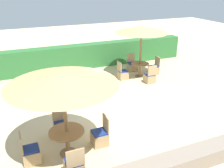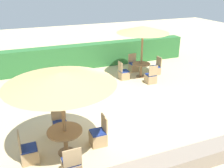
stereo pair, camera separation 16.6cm
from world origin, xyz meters
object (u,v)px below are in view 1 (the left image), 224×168
patio_chair_front_left_south (74,167)px  patio_chair_front_left_north (62,128)px  patio_chair_back_right_west (123,74)px  patio_chair_back_right_north (132,66)px  patio_chair_front_left_east (100,137)px  round_table_front_left (67,136)px  patio_chair_back_right_south (150,78)px  patio_chair_front_left_west (31,154)px  parasol_front_left (62,79)px  parasol_back_right (142,30)px  round_table_back_right (140,67)px  patio_chair_back_right_east (154,69)px

patio_chair_front_left_south → patio_chair_front_left_north: bearing=87.0°
patio_chair_front_left_south → patio_chair_back_right_west: size_ratio=1.00×
patio_chair_front_left_north → patio_chair_back_right_west: 5.39m
patio_chair_back_right_north → patio_chair_front_left_east: bearing=54.6°
round_table_front_left → patio_chair_back_right_south: bearing=37.0°
patio_chair_front_left_west → patio_chair_back_right_south: size_ratio=1.00×
patio_chair_front_left_north → patio_chair_front_left_east: same height
patio_chair_front_left_west → patio_chair_front_left_north: same height
round_table_front_left → patio_chair_back_right_north: size_ratio=1.07×
patio_chair_front_left_north → patio_chair_front_left_south: same height
parasol_front_left → patio_chair_front_left_north: parasol_front_left is taller
parasol_front_left → parasol_back_right: 6.78m
round_table_front_left → round_table_back_right: round_table_front_left is taller
patio_chair_front_left_west → patio_chair_back_right_west: size_ratio=1.00×
patio_chair_back_right_east → patio_chair_back_right_west: same height
round_table_front_left → round_table_back_right: size_ratio=1.09×
patio_chair_back_right_east → parasol_back_right: bearing=92.7°
patio_chair_front_left_east → patio_chair_back_right_south: same height
parasol_front_left → patio_chair_back_right_south: size_ratio=3.14×
patio_chair_front_left_east → patio_chair_back_right_east: bearing=-45.8°
patio_chair_front_left_north → patio_chair_back_right_east: (5.76, 3.73, 0.00)m
patio_chair_front_left_north → patio_chair_back_right_east: bearing=-147.1°
patio_chair_front_left_west → patio_chair_back_right_east: 8.27m
patio_chair_back_right_north → patio_chair_back_right_south: 1.89m
round_table_front_left → patio_chair_back_right_north: bearing=48.5°
parasol_back_right → patio_chair_back_right_east: parasol_back_right is taller
patio_chair_front_left_north → patio_chair_front_left_south: bearing=87.0°
round_table_front_left → patio_chair_back_right_west: 6.14m
patio_chair_front_left_south → round_table_back_right: (4.98, 5.62, 0.27)m
patio_chair_front_left_west → patio_chair_back_right_west: same height
patio_chair_back_right_south → round_table_front_left: bearing=-143.0°
parasol_front_left → round_table_back_right: bearing=43.5°
patio_chair_front_left_south → patio_chair_back_right_east: 8.15m
patio_chair_back_right_north → patio_chair_back_right_east: bearing=132.2°
parasol_front_left → round_table_back_right: (4.92, 4.67, -1.78)m
patio_chair_front_left_north → round_table_back_right: (4.88, 3.68, 0.27)m
patio_chair_front_left_north → parasol_front_left: bearing=87.5°
round_table_back_right → patio_chair_back_right_west: (-0.97, 0.02, -0.27)m
patio_chair_back_right_east → patio_chair_front_left_east: bearing=134.2°
patio_chair_front_left_south → patio_chair_back_right_north: 8.28m
patio_chair_back_right_west → round_table_back_right: bearing=88.7°
parasol_front_left → patio_chair_back_right_east: parasol_front_left is taller
patio_chair_front_left_south → patio_chair_front_left_east: size_ratio=1.00×
patio_chair_front_left_east → patio_chair_back_right_north: bearing=-35.4°
patio_chair_front_left_north → parasol_back_right: 6.48m
patio_chair_front_left_east → patio_chair_front_left_north: bearing=45.8°
patio_chair_front_left_north → patio_chair_front_left_south: size_ratio=1.00×
round_table_back_right → patio_chair_front_left_west: bearing=-141.9°
round_table_back_right → patio_chair_back_right_south: bearing=-87.8°
patio_chair_front_left_south → patio_chair_back_right_east: same height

